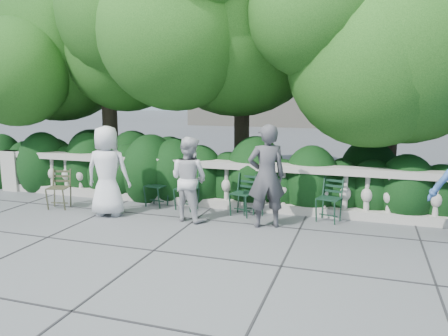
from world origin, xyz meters
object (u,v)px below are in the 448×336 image
(person_casual_man, at_px, (189,179))
(person_woman_grey, at_px, (267,176))
(chair_c, at_px, (239,217))
(chair_e, at_px, (253,216))
(chair_weathered, at_px, (57,210))
(chair_d, at_px, (325,223))
(chair_b, at_px, (183,211))
(chair_a, at_px, (153,208))
(person_businessman, at_px, (107,171))

(person_casual_man, bearing_deg, person_woman_grey, -163.00)
(chair_c, bearing_deg, chair_e, 44.51)
(chair_weathered, height_order, person_casual_man, person_casual_man)
(chair_c, height_order, chair_d, same)
(chair_weathered, xyz_separation_m, person_woman_grey, (4.39, 0.26, 0.94))
(chair_b, distance_m, chair_e, 1.47)
(chair_d, distance_m, person_casual_man, 2.70)
(chair_c, distance_m, chair_d, 1.67)
(chair_c, xyz_separation_m, person_woman_grey, (0.64, -0.43, 0.94))
(chair_b, bearing_deg, chair_e, 13.52)
(chair_a, relative_size, person_businessman, 0.47)
(chair_d, bearing_deg, chair_weathered, -155.58)
(chair_e, height_order, person_woman_grey, person_woman_grey)
(chair_e, xyz_separation_m, person_casual_man, (-1.11, -0.62, 0.80))
(chair_b, relative_size, person_casual_man, 0.52)
(chair_b, height_order, person_woman_grey, person_woman_grey)
(person_woman_grey, xyz_separation_m, person_casual_man, (-1.49, -0.04, -0.13))
(chair_a, distance_m, person_businessman, 1.32)
(person_businessman, xyz_separation_m, person_woman_grey, (3.15, 0.23, 0.04))
(person_woman_grey, bearing_deg, chair_b, -38.66)
(chair_a, relative_size, person_casual_man, 0.52)
(chair_c, distance_m, person_woman_grey, 1.21)
(person_casual_man, bearing_deg, chair_e, -135.16)
(chair_e, bearing_deg, person_businessman, -176.15)
(chair_c, xyz_separation_m, person_businessman, (-2.51, -0.66, 0.89))
(chair_b, relative_size, chair_d, 1.00)
(chair_a, height_order, chair_weathered, same)
(chair_c, bearing_deg, person_woman_grey, -21.12)
(chair_b, height_order, person_casual_man, person_casual_man)
(person_woman_grey, height_order, person_casual_man, person_woman_grey)
(chair_d, distance_m, chair_e, 1.41)
(chair_e, xyz_separation_m, person_woman_grey, (0.38, -0.58, 0.94))
(person_woman_grey, bearing_deg, chair_a, -35.96)
(chair_b, height_order, chair_e, same)
(chair_c, xyz_separation_m, chair_e, (0.25, 0.16, 0.00))
(chair_b, xyz_separation_m, person_woman_grey, (1.86, -0.49, 0.94))
(chair_d, relative_size, chair_weathered, 1.00)
(chair_a, xyz_separation_m, person_woman_grey, (2.58, -0.55, 0.94))
(chair_e, relative_size, person_woman_grey, 0.45)
(chair_b, distance_m, chair_d, 2.88)
(chair_a, height_order, person_woman_grey, person_woman_grey)
(chair_d, bearing_deg, chair_a, -164.10)
(chair_weathered, bearing_deg, chair_e, -1.87)
(person_woman_grey, bearing_deg, chair_e, -80.62)
(chair_e, bearing_deg, chair_weathered, 179.27)
(chair_weathered, relative_size, person_casual_man, 0.52)
(person_businessman, relative_size, person_casual_man, 1.11)
(chair_b, height_order, person_businessman, person_businessman)
(person_businessman, height_order, person_casual_man, person_businessman)
(chair_a, distance_m, chair_c, 1.94)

